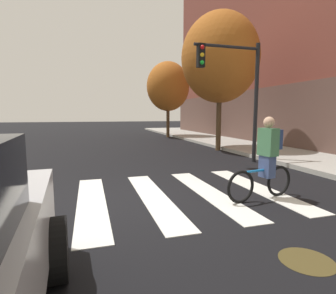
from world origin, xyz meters
name	(u,v)px	position (x,y,z in m)	size (l,w,h in m)	color
ground_plane	(126,199)	(0.00, 0.00, 0.00)	(120.00, 120.00, 0.00)	black
crosswalk_stripes	(154,197)	(0.57, 0.00, 0.01)	(5.59, 3.79, 0.01)	silver
manhole_cover	(307,261)	(1.75, -2.93, 0.00)	(0.64, 0.64, 0.01)	#473D1E
cyclist	(266,158)	(2.75, -0.75, 0.84)	(1.69, 0.41, 1.69)	black
traffic_light_near	(236,81)	(4.24, 3.04, 2.86)	(2.47, 0.28, 4.20)	black
fire_hydrant	(260,139)	(7.44, 6.05, 0.53)	(0.33, 0.22, 0.78)	gold
street_tree_near	(220,58)	(5.30, 6.31, 4.34)	(3.61, 3.61, 6.43)	#4C3823
street_tree_mid	(168,87)	(5.06, 14.05, 3.78)	(3.15, 3.15, 5.60)	#4C3823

